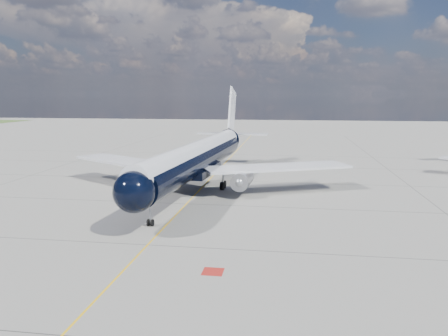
# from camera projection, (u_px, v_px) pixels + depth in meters

# --- Properties ---
(ground) EXTENTS (320.00, 320.00, 0.00)m
(ground) POSITION_uv_depth(u_px,v_px,m) (214.00, 175.00, 73.06)
(ground) COLOR gray
(ground) RESTS_ON ground
(taxiway_centerline) EXTENTS (0.16, 160.00, 0.01)m
(taxiway_centerline) POSITION_uv_depth(u_px,v_px,m) (209.00, 180.00, 68.18)
(taxiway_centerline) COLOR #F6B60C
(taxiway_centerline) RESTS_ON ground
(red_marking) EXTENTS (1.60, 1.60, 0.01)m
(red_marking) POSITION_uv_depth(u_px,v_px,m) (213.00, 272.00, 33.06)
(red_marking) COLOR maroon
(red_marking) RESTS_ON ground
(main_airliner) EXTENTS (41.93, 51.17, 14.78)m
(main_airliner) POSITION_uv_depth(u_px,v_px,m) (200.00, 157.00, 61.65)
(main_airliner) COLOR black
(main_airliner) RESTS_ON ground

